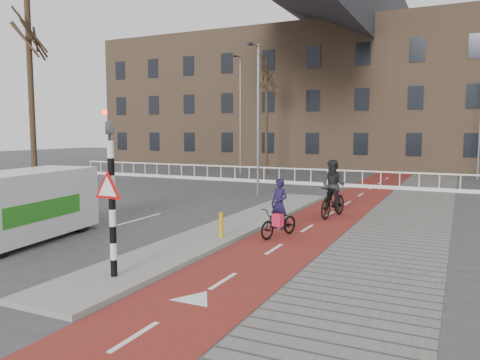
% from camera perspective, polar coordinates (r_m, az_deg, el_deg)
% --- Properties ---
extents(ground, '(120.00, 120.00, 0.00)m').
position_cam_1_polar(ground, '(11.77, -6.38, -9.82)').
color(ground, '#38383A').
rests_on(ground, ground).
extents(bike_lane, '(2.50, 60.00, 0.01)m').
position_cam_1_polar(bike_lane, '(20.37, 12.36, -3.16)').
color(bike_lane, maroon).
rests_on(bike_lane, ground).
extents(sidewalk, '(3.00, 60.00, 0.01)m').
position_cam_1_polar(sidewalk, '(19.94, 20.23, -3.59)').
color(sidewalk, slate).
rests_on(sidewalk, ground).
extents(curb_island, '(1.80, 16.00, 0.12)m').
position_cam_1_polar(curb_island, '(15.49, -0.76, -5.70)').
color(curb_island, gray).
rests_on(curb_island, ground).
extents(traffic_signal, '(0.80, 0.80, 3.68)m').
position_cam_1_polar(traffic_signal, '(10.12, -15.45, -1.09)').
color(traffic_signal, black).
rests_on(traffic_signal, curb_island).
extents(bollard, '(0.12, 0.12, 0.73)m').
position_cam_1_polar(bollard, '(13.60, -2.32, -5.51)').
color(bollard, '#CD9D0B').
rests_on(bollard, curb_island).
extents(cyclist_near, '(1.04, 1.78, 1.78)m').
position_cam_1_polar(cyclist_near, '(14.18, 4.80, -4.57)').
color(cyclist_near, black).
rests_on(cyclist_near, bike_lane).
extents(cyclist_far, '(1.03, 2.08, 2.14)m').
position_cam_1_polar(cyclist_far, '(17.59, 11.29, -1.66)').
color(cyclist_far, black).
rests_on(cyclist_far, bike_lane).
extents(van, '(2.46, 4.93, 2.04)m').
position_cam_1_polar(van, '(14.95, -25.16, -2.76)').
color(van, silver).
rests_on(van, ground).
extents(railing, '(28.00, 0.10, 0.99)m').
position_cam_1_polar(railing, '(28.94, 2.93, 0.26)').
color(railing, silver).
rests_on(railing, ground).
extents(townhouse_row, '(46.00, 10.00, 15.90)m').
position_cam_1_polar(townhouse_row, '(42.82, 13.42, 12.03)').
color(townhouse_row, '#7F6047').
rests_on(townhouse_row, ground).
extents(tree_left, '(0.27, 0.27, 9.42)m').
position_cam_1_polar(tree_left, '(24.44, -24.09, 9.03)').
color(tree_left, '#2F2215').
rests_on(tree_left, ground).
extents(tree_mid, '(0.23, 0.23, 8.52)m').
position_cam_1_polar(tree_mid, '(34.78, 3.25, 7.75)').
color(tree_mid, '#2F2215').
rests_on(tree_mid, ground).
extents(streetlight_near, '(0.12, 0.12, 7.39)m').
position_cam_1_polar(streetlight_near, '(23.27, 2.22, 7.22)').
color(streetlight_near, slate).
rests_on(streetlight_near, ground).
extents(streetlight_left, '(0.12, 0.12, 8.57)m').
position_cam_1_polar(streetlight_left, '(34.37, 0.04, 7.81)').
color(streetlight_left, slate).
rests_on(streetlight_left, ground).
extents(streetlight_right, '(0.12, 0.12, 7.50)m').
position_cam_1_polar(streetlight_right, '(34.25, 27.24, 6.27)').
color(streetlight_right, slate).
rests_on(streetlight_right, ground).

